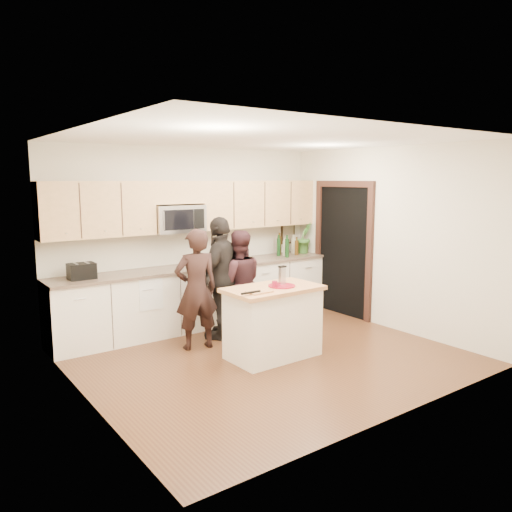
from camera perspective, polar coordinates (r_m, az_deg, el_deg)
floor at (r=6.45m, az=1.36°, el=-11.40°), size 4.50×4.50×0.00m
room_shell at (r=6.08m, az=1.42°, el=4.10°), size 4.52×4.02×2.71m
back_cabinetry at (r=7.67m, az=-6.31°, el=-4.49°), size 4.50×0.66×0.94m
upper_cabinetry at (r=7.62m, az=-6.81°, el=5.84°), size 4.50×0.33×0.75m
microwave at (r=7.44m, az=-8.96°, el=4.24°), size 0.76×0.41×0.40m
doorway at (r=8.29m, az=9.93°, el=1.24°), size 0.06×1.25×2.20m
framed_picture at (r=8.87m, az=3.66°, el=2.65°), size 0.30×0.03×0.38m
dish_towel at (r=7.02m, az=-12.35°, el=-3.13°), size 0.34×0.60×0.48m
island at (r=6.31m, az=1.94°, el=-7.52°), size 1.21×0.71×0.90m
red_plate at (r=6.24m, az=2.95°, el=-3.42°), size 0.34×0.34×0.02m
box_grater at (r=6.29m, az=3.01°, el=-2.14°), size 0.09×0.06×0.23m
drink_glass at (r=6.13m, az=2.16°, el=-3.29°), size 0.07×0.07×0.09m
cutting_board at (r=5.90m, az=0.38°, el=-4.11°), size 0.29×0.19×0.02m
tongs at (r=5.78m, az=-0.59°, el=-4.18°), size 0.26×0.03×0.02m
knife at (r=5.83m, az=0.00°, el=-4.15°), size 0.18×0.03×0.01m
toaster at (r=6.86m, az=-19.30°, el=-1.64°), size 0.33×0.23×0.21m
bottle_cluster at (r=8.52m, az=3.53°, el=1.25°), size 0.49×0.38×0.38m
orchid at (r=8.78m, az=5.50°, el=2.12°), size 0.38×0.35×0.55m
woman_left at (r=6.59m, az=-6.85°, el=-3.80°), size 0.64×0.48×1.60m
woman_center at (r=7.12m, az=-2.04°, el=-3.12°), size 0.90×0.82×1.51m
woman_right at (r=7.00m, az=-3.98°, el=-2.50°), size 1.08×0.89×1.72m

